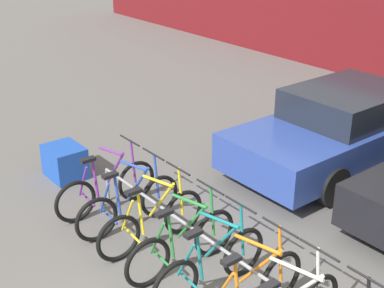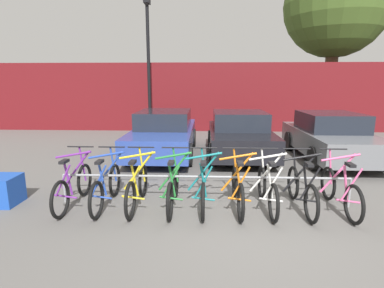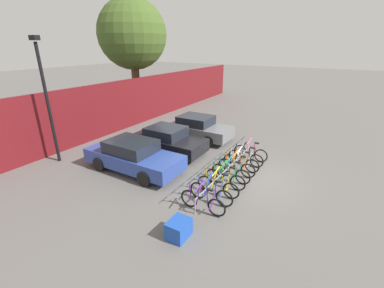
{
  "view_description": "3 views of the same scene",
  "coord_description": "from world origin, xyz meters",
  "px_view_note": "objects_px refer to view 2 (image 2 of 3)",
  "views": [
    {
      "loc": [
        3.16,
        -2.87,
        4.22
      ],
      "look_at": [
        -2.08,
        1.27,
        1.28
      ],
      "focal_mm": 50.0,
      "sensor_mm": 36.0,
      "label": 1
    },
    {
      "loc": [
        -0.75,
        -4.68,
        2.28
      ],
      "look_at": [
        -1.06,
        2.56,
        0.78
      ],
      "focal_mm": 28.0,
      "sensor_mm": 36.0,
      "label": 2
    },
    {
      "loc": [
        -9.67,
        -2.92,
        5.32
      ],
      "look_at": [
        -0.37,
        2.62,
        1.1
      ],
      "focal_mm": 24.0,
      "sensor_mm": 36.0,
      "label": 3
    }
  ],
  "objects_px": {
    "bicycle_black": "(301,190)",
    "tree_behind_hoarding": "(337,6)",
    "car_grey": "(330,137)",
    "bike_rack": "(204,179)",
    "lamp_post": "(149,61)",
    "bicycle_orange": "(238,189)",
    "bicycle_pink": "(340,190)",
    "bicycle_yellow": "(137,187)",
    "bicycle_blue": "(106,187)",
    "bicycle_white": "(267,189)",
    "bicycle_purple": "(73,186)",
    "bicycle_teal": "(203,188)",
    "car_blue": "(164,133)",
    "bicycle_green": "(173,188)",
    "car_black": "(239,135)"
  },
  "relations": [
    {
      "from": "bicycle_orange",
      "to": "bicycle_pink",
      "type": "relative_size",
      "value": 1.0
    },
    {
      "from": "bicycle_yellow",
      "to": "bicycle_black",
      "type": "xyz_separation_m",
      "value": [
        3.0,
        0.0,
        0.0
      ]
    },
    {
      "from": "bicycle_blue",
      "to": "bicycle_yellow",
      "type": "bearing_deg",
      "value": -0.99
    },
    {
      "from": "bicycle_purple",
      "to": "bicycle_yellow",
      "type": "height_order",
      "value": "same"
    },
    {
      "from": "bicycle_blue",
      "to": "lamp_post",
      "type": "height_order",
      "value": "lamp_post"
    },
    {
      "from": "bicycle_blue",
      "to": "bicycle_white",
      "type": "xyz_separation_m",
      "value": [
        2.97,
        0.0,
        0.0
      ]
    },
    {
      "from": "lamp_post",
      "to": "tree_behind_hoarding",
      "type": "relative_size",
      "value": 0.67
    },
    {
      "from": "bicycle_green",
      "to": "bicycle_white",
      "type": "distance_m",
      "value": 1.72
    },
    {
      "from": "bicycle_purple",
      "to": "bicycle_teal",
      "type": "distance_m",
      "value": 2.43
    },
    {
      "from": "bicycle_orange",
      "to": "bicycle_white",
      "type": "relative_size",
      "value": 1.0
    },
    {
      "from": "lamp_post",
      "to": "bicycle_pink",
      "type": "bearing_deg",
      "value": -58.53
    },
    {
      "from": "bicycle_teal",
      "to": "car_blue",
      "type": "xyz_separation_m",
      "value": [
        -1.27,
        4.14,
        0.31
      ]
    },
    {
      "from": "bicycle_purple",
      "to": "car_blue",
      "type": "distance_m",
      "value": 4.31
    },
    {
      "from": "bicycle_yellow",
      "to": "bike_rack",
      "type": "bearing_deg",
      "value": 9.09
    },
    {
      "from": "bicycle_green",
      "to": "car_blue",
      "type": "height_order",
      "value": "car_blue"
    },
    {
      "from": "bicycle_orange",
      "to": "car_black",
      "type": "xyz_separation_m",
      "value": [
        0.46,
        3.98,
        0.31
      ]
    },
    {
      "from": "bicycle_orange",
      "to": "tree_behind_hoarding",
      "type": "xyz_separation_m",
      "value": [
        5.78,
        10.77,
        5.58
      ]
    },
    {
      "from": "bike_rack",
      "to": "car_grey",
      "type": "bearing_deg",
      "value": 43.94
    },
    {
      "from": "bicycle_blue",
      "to": "bicycle_yellow",
      "type": "height_order",
      "value": "same"
    },
    {
      "from": "bike_rack",
      "to": "lamp_post",
      "type": "relative_size",
      "value": 0.96
    },
    {
      "from": "bicycle_yellow",
      "to": "bicycle_purple",
      "type": "bearing_deg",
      "value": -177.76
    },
    {
      "from": "bicycle_orange",
      "to": "bicycle_pink",
      "type": "distance_m",
      "value": 1.83
    },
    {
      "from": "car_blue",
      "to": "car_black",
      "type": "xyz_separation_m",
      "value": [
        2.36,
        -0.16,
        -0.0
      ]
    },
    {
      "from": "bicycle_blue",
      "to": "bicycle_black",
      "type": "xyz_separation_m",
      "value": [
        3.58,
        0.0,
        0.0
      ]
    },
    {
      "from": "bicycle_yellow",
      "to": "bicycle_black",
      "type": "relative_size",
      "value": 1.0
    },
    {
      "from": "bike_rack",
      "to": "bicycle_black",
      "type": "bearing_deg",
      "value": -4.83
    },
    {
      "from": "bicycle_yellow",
      "to": "bicycle_orange",
      "type": "distance_m",
      "value": 1.85
    },
    {
      "from": "bicycle_black",
      "to": "tree_behind_hoarding",
      "type": "distance_m",
      "value": 12.99
    },
    {
      "from": "car_black",
      "to": "bicycle_green",
      "type": "bearing_deg",
      "value": -112.42
    },
    {
      "from": "bicycle_blue",
      "to": "bicycle_green",
      "type": "relative_size",
      "value": 1.0
    },
    {
      "from": "bicycle_yellow",
      "to": "car_black",
      "type": "height_order",
      "value": "car_black"
    },
    {
      "from": "bicycle_black",
      "to": "tree_behind_hoarding",
      "type": "relative_size",
      "value": 0.2
    },
    {
      "from": "bicycle_pink",
      "to": "tree_behind_hoarding",
      "type": "xyz_separation_m",
      "value": [
        3.95,
        10.77,
        5.58
      ]
    },
    {
      "from": "bicycle_yellow",
      "to": "car_black",
      "type": "xyz_separation_m",
      "value": [
        2.31,
        3.98,
        0.31
      ]
    },
    {
      "from": "bicycle_yellow",
      "to": "car_black",
      "type": "bearing_deg",
      "value": 62.11
    },
    {
      "from": "bicycle_blue",
      "to": "lamp_post",
      "type": "distance_m",
      "value": 8.48
    },
    {
      "from": "lamp_post",
      "to": "bike_rack",
      "type": "bearing_deg",
      "value": -72.69
    },
    {
      "from": "bicycle_blue",
      "to": "bicycle_white",
      "type": "height_order",
      "value": "same"
    },
    {
      "from": "bicycle_teal",
      "to": "bicycle_green",
      "type": "bearing_deg",
      "value": 176.39
    },
    {
      "from": "bicycle_pink",
      "to": "lamp_post",
      "type": "height_order",
      "value": "lamp_post"
    },
    {
      "from": "bicycle_blue",
      "to": "bicycle_orange",
      "type": "bearing_deg",
      "value": -0.99
    },
    {
      "from": "bicycle_green",
      "to": "bike_rack",
      "type": "bearing_deg",
      "value": 14.46
    },
    {
      "from": "bicycle_purple",
      "to": "bicycle_white",
      "type": "relative_size",
      "value": 1.0
    },
    {
      "from": "lamp_post",
      "to": "tree_behind_hoarding",
      "type": "height_order",
      "value": "tree_behind_hoarding"
    },
    {
      "from": "car_grey",
      "to": "lamp_post",
      "type": "distance_m",
      "value": 7.89
    },
    {
      "from": "bike_rack",
      "to": "bicycle_black",
      "type": "distance_m",
      "value": 1.77
    },
    {
      "from": "bicycle_purple",
      "to": "car_grey",
      "type": "height_order",
      "value": "car_grey"
    },
    {
      "from": "bicycle_yellow",
      "to": "bicycle_white",
      "type": "xyz_separation_m",
      "value": [
        2.39,
        0.0,
        0.0
      ]
    },
    {
      "from": "bicycle_purple",
      "to": "bicycle_teal",
      "type": "relative_size",
      "value": 1.0
    },
    {
      "from": "car_grey",
      "to": "bike_rack",
      "type": "bearing_deg",
      "value": -136.06
    }
  ]
}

